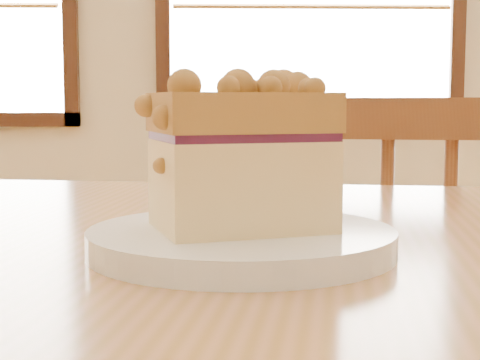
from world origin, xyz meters
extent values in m
cube|color=#33170E|center=(0.30, 3.97, 0.76)|extent=(1.76, 0.06, 0.08)
cube|color=#915F22|center=(0.30, 3.94, 1.39)|extent=(1.56, 0.05, 0.03)
cylinder|color=brown|center=(-0.15, 0.78, 0.64)|extent=(0.03, 0.03, 0.43)
cube|color=brown|center=(0.00, 0.74, 0.83)|extent=(0.36, 0.11, 0.06)
cylinder|color=brown|center=(0.08, 0.73, 0.63)|extent=(0.02, 0.02, 0.37)
cylinder|color=brown|center=(0.00, 0.74, 0.63)|extent=(0.02, 0.02, 0.37)
cylinder|color=brown|center=(-0.08, 0.76, 0.63)|extent=(0.02, 0.02, 0.37)
cylinder|color=white|center=(-0.21, 0.25, 0.76)|extent=(0.21, 0.21, 0.02)
cylinder|color=white|center=(-0.21, 0.25, 0.75)|extent=(0.14, 0.14, 0.01)
cube|color=#F9D08C|center=(-0.21, 0.25, 0.80)|extent=(0.13, 0.11, 0.06)
cube|color=#46142E|center=(-0.21, 0.25, 0.83)|extent=(0.13, 0.11, 0.01)
cube|color=#A47633|center=(-0.21, 0.25, 0.85)|extent=(0.14, 0.12, 0.03)
sphere|color=#A47633|center=(-0.20, 0.29, 0.86)|extent=(0.02, 0.02, 0.02)
sphere|color=#A47633|center=(-0.24, 0.25, 0.86)|extent=(0.01, 0.01, 0.01)
sphere|color=#A47633|center=(-0.23, 0.21, 0.86)|extent=(0.02, 0.02, 0.02)
sphere|color=#A47633|center=(-0.19, 0.25, 0.86)|extent=(0.02, 0.02, 0.02)
sphere|color=#A47633|center=(-0.21, 0.24, 0.87)|extent=(0.02, 0.02, 0.02)
sphere|color=#A47633|center=(-0.18, 0.26, 0.87)|extent=(0.02, 0.02, 0.02)
sphere|color=#A47633|center=(-0.20, 0.23, 0.87)|extent=(0.03, 0.03, 0.03)
sphere|color=#A47633|center=(-0.17, 0.23, 0.87)|extent=(0.03, 0.03, 0.03)
sphere|color=#A47633|center=(-0.21, 0.25, 0.86)|extent=(0.02, 0.02, 0.02)
sphere|color=#A47633|center=(-0.26, 0.26, 0.87)|extent=(0.02, 0.02, 0.02)
sphere|color=#A47633|center=(-0.18, 0.24, 0.87)|extent=(0.03, 0.03, 0.03)
sphere|color=#A47633|center=(-0.26, 0.24, 0.86)|extent=(0.02, 0.02, 0.02)
sphere|color=#A47633|center=(-0.21, 0.22, 0.86)|extent=(0.02, 0.02, 0.02)
sphere|color=#A47633|center=(-0.21, 0.28, 0.86)|extent=(0.02, 0.02, 0.02)
sphere|color=#A47633|center=(-0.28, 0.25, 0.84)|extent=(0.01, 0.01, 0.01)
sphere|color=#A47633|center=(-0.27, 0.23, 0.85)|extent=(0.01, 0.01, 0.01)
sphere|color=#A47633|center=(-0.26, 0.21, 0.82)|extent=(0.01, 0.01, 0.01)
camera|label=1|loc=(-0.23, -0.25, 0.85)|focal=55.00mm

